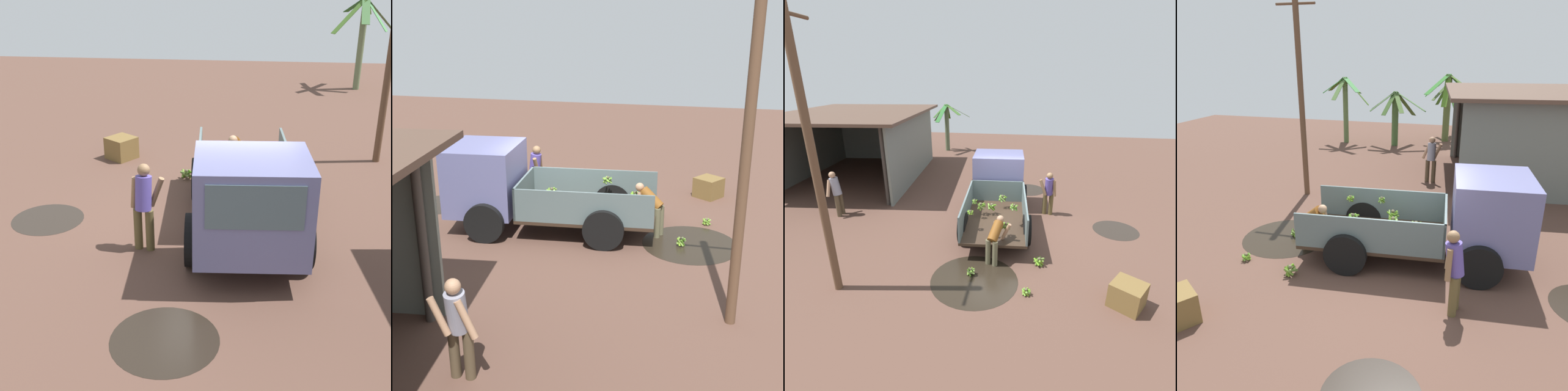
# 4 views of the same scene
# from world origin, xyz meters

# --- Properties ---
(ground) EXTENTS (36.00, 36.00, 0.00)m
(ground) POSITION_xyz_m (0.00, 0.00, 0.00)
(ground) COLOR brown
(mud_patch_0) EXTENTS (1.54, 1.54, 0.01)m
(mud_patch_0) POSITION_xyz_m (3.71, -0.62, 0.00)
(mud_patch_0) COLOR black
(mud_patch_0) RESTS_ON ground
(mud_patch_1) EXTENTS (2.17, 2.17, 0.01)m
(mud_patch_1) POSITION_xyz_m (-3.13, 0.55, 0.00)
(mud_patch_1) COLOR black
(mud_patch_1) RESTS_ON ground
(mud_patch_2) EXTENTS (1.44, 1.44, 0.01)m
(mud_patch_2) POSITION_xyz_m (0.23, -3.57, 0.00)
(mud_patch_2) COLOR #2B231D
(mud_patch_2) RESTS_ON ground
(cargo_truck) EXTENTS (5.00, 2.39, 2.05)m
(cargo_truck) POSITION_xyz_m (1.29, 0.46, 1.09)
(cargo_truck) COLOR #35261B
(cargo_truck) RESTS_ON ground
(utility_pole) EXTENTS (1.21, 0.17, 6.20)m
(utility_pole) POSITION_xyz_m (-3.95, 3.69, 3.18)
(utility_pole) COLOR brown
(utility_pole) RESTS_ON ground
(person_foreground_visitor) EXTENTS (0.41, 0.64, 1.61)m
(person_foreground_visitor) POSITION_xyz_m (1.15, -1.38, 0.89)
(person_foreground_visitor) COLOR brown
(person_foreground_visitor) RESTS_ON ground
(person_worker_loading) EXTENTS (0.72, 0.68, 1.23)m
(person_worker_loading) POSITION_xyz_m (-2.18, 0.15, 0.73)
(person_worker_loading) COLOR #656144
(person_worker_loading) RESTS_ON ground
(person_bystander_near_shed) EXTENTS (0.72, 0.39, 1.64)m
(person_bystander_near_shed) POSITION_xyz_m (-0.12, 6.10, 0.91)
(person_bystander_near_shed) COLOR #4F402C
(person_bystander_near_shed) RESTS_ON ground
(banana_bunch_on_ground_0) EXTENTS (0.22, 0.22, 0.18)m
(banana_bunch_on_ground_0) POSITION_xyz_m (-3.47, -0.73, 0.09)
(banana_bunch_on_ground_0) COLOR brown
(banana_bunch_on_ground_0) RESTS_ON ground
(banana_bunch_on_ground_1) EXTENTS (0.23, 0.22, 0.21)m
(banana_bunch_on_ground_1) POSITION_xyz_m (-2.93, 0.67, 0.11)
(banana_bunch_on_ground_1) COLOR brown
(banana_bunch_on_ground_1) RESTS_ON ground
(banana_bunch_on_ground_2) EXTENTS (0.32, 0.31, 0.25)m
(banana_bunch_on_ground_2) POSITION_xyz_m (-2.22, -1.04, 0.14)
(banana_bunch_on_ground_2) COLOR brown
(banana_bunch_on_ground_2) RESTS_ON ground
(wooden_crate_0) EXTENTS (0.90, 0.90, 0.57)m
(wooden_crate_0) POSITION_xyz_m (-3.47, -2.90, 0.28)
(wooden_crate_0) COLOR brown
(wooden_crate_0) RESTS_ON ground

